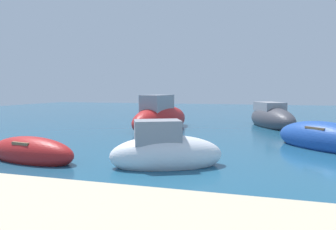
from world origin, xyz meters
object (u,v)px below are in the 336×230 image
Objects in this scene: moored_boat_3 at (271,118)px; moored_boat_9 at (165,152)px; moored_boat_7 at (32,152)px; moored_boat_2 at (324,139)px; moored_boat_0 at (160,119)px.

moored_boat_9 is (-3.29, -10.98, -0.09)m from moored_boat_3.
moored_boat_9 is at bearing -164.37° from moored_boat_7.
moored_boat_2 is at bearing 16.57° from moored_boat_9.
moored_boat_3 reaches higher than moored_boat_2.
moored_boat_2 is at bearing -143.65° from moored_boat_7.
moored_boat_7 is at bearing -54.01° from moored_boat_3.
moored_boat_3 is 13.66m from moored_boat_7.
moored_boat_7 is (-8.99, -4.69, -0.09)m from moored_boat_2.
moored_boat_0 is 1.51× the size of moored_boat_2.
moored_boat_0 reaches higher than moored_boat_2.
moored_boat_2 is at bearing -8.08° from moored_boat_3.
moored_boat_9 is (-4.87, -4.20, 0.04)m from moored_boat_2.
moored_boat_2 is at bearing -108.30° from moored_boat_0.
moored_boat_7 is 0.96× the size of moored_boat_9.
moored_boat_7 is at bearing 179.56° from moored_boat_0.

